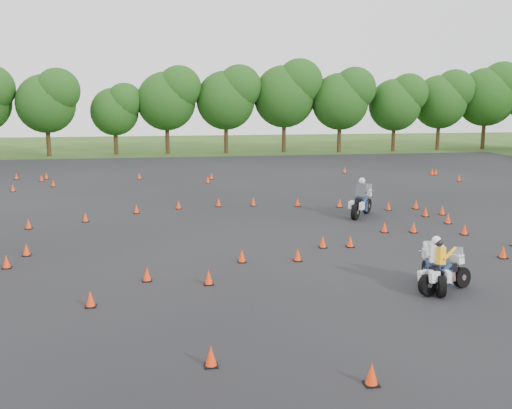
# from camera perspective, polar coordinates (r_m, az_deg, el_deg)

# --- Properties ---
(ground) EXTENTS (140.00, 140.00, 0.00)m
(ground) POSITION_cam_1_polar(r_m,az_deg,el_deg) (21.42, 1.73, -5.11)
(ground) COLOR #2D5119
(ground) RESTS_ON ground
(asphalt_pad) EXTENTS (62.00, 62.00, 0.00)m
(asphalt_pad) POSITION_cam_1_polar(r_m,az_deg,el_deg) (27.16, -0.68, -1.71)
(asphalt_pad) COLOR black
(asphalt_pad) RESTS_ON ground
(treeline) EXTENTS (87.16, 32.48, 10.72)m
(treeline) POSITION_cam_1_polar(r_m,az_deg,el_deg) (55.86, 0.26, 9.45)
(treeline) COLOR #1D4614
(treeline) RESTS_ON ground
(traffic_cones) EXTENTS (36.25, 33.01, 0.45)m
(traffic_cones) POSITION_cam_1_polar(r_m,az_deg,el_deg) (26.68, -0.73, -1.44)
(traffic_cones) COLOR #FF380A
(traffic_cones) RESTS_ON asphalt_pad
(rider_grey) EXTENTS (2.18, 2.49, 1.96)m
(rider_grey) POSITION_cam_1_polar(r_m,az_deg,el_deg) (28.64, 10.52, 0.76)
(rider_grey) COLOR #43464B
(rider_grey) RESTS_ON ground
(rider_yellow) EXTENTS (2.21, 1.38, 1.64)m
(rider_yellow) POSITION_cam_1_polar(r_m,az_deg,el_deg) (18.19, 18.58, -5.84)
(rider_yellow) COLOR #FFAC16
(rider_yellow) RESTS_ON ground
(rider_white) EXTENTS (1.11, 2.30, 1.70)m
(rider_white) POSITION_cam_1_polar(r_m,az_deg,el_deg) (18.39, 17.44, -5.48)
(rider_white) COLOR silver
(rider_white) RESTS_ON ground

